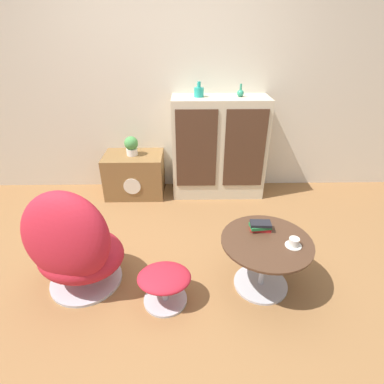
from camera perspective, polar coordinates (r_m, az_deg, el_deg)
The scene contains 12 objects.
ground_plane at distance 2.56m, azimuth -5.96°, elevation -15.93°, with size 12.00×12.00×0.00m, color olive.
wall_back at distance 3.56m, azimuth -4.93°, elevation 20.75°, with size 6.40×0.06×2.60m.
sideboard at distance 3.51m, azimuth 5.07°, elevation 8.40°, with size 1.06×0.43×1.15m.
tv_console at distance 3.66m, azimuth -10.84°, elevation 3.31°, with size 0.68×0.47×0.50m.
egg_chair at distance 2.38m, azimuth -21.59°, elevation -9.71°, with size 0.78×0.74×0.89m.
ottoman at distance 2.26m, azimuth -5.28°, elevation -16.58°, with size 0.39×0.33×0.28m.
coffee_table at distance 2.36m, azimuth 13.66°, elevation -11.70°, with size 0.67×0.67×0.44m.
vase_leftmost at distance 3.33m, azimuth 1.32°, elevation 18.57°, with size 0.11×0.11×0.16m.
vase_inner_left at distance 3.38m, azimuth 9.21°, elevation 18.17°, with size 0.07×0.07×0.13m.
potted_plant at distance 3.52m, azimuth -11.48°, elevation 8.72°, with size 0.16×0.16×0.22m.
teacup at distance 2.26m, azimuth 18.81°, elevation -9.15°, with size 0.12×0.12×0.06m.
book_stack at distance 2.34m, azimuth 12.88°, elevation -6.34°, with size 0.16×0.11×0.07m.
Camera 1 is at (0.22, -1.81, 1.80)m, focal length 28.00 mm.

